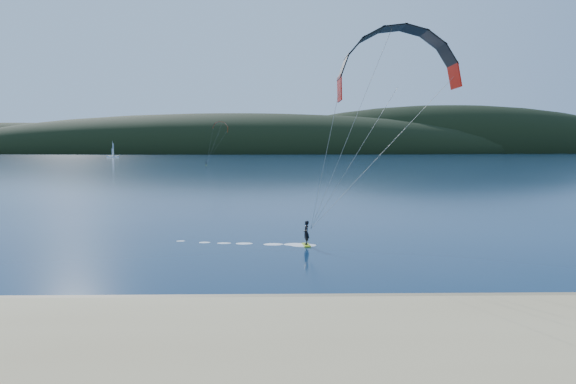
# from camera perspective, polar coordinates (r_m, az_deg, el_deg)

# --- Properties ---
(ground) EXTENTS (1800.00, 1800.00, 0.00)m
(ground) POSITION_cam_1_polar(r_m,az_deg,el_deg) (22.51, -11.99, -15.00)
(ground) COLOR #08223E
(ground) RESTS_ON ground
(wet_sand) EXTENTS (220.00, 2.50, 0.10)m
(wet_sand) POSITION_cam_1_polar(r_m,az_deg,el_deg) (26.71, -10.15, -11.67)
(wet_sand) COLOR #947E56
(wet_sand) RESTS_ON ground
(headland) EXTENTS (1200.00, 310.00, 140.00)m
(headland) POSITION_cam_1_polar(r_m,az_deg,el_deg) (766.12, -1.44, 4.23)
(headland) COLOR black
(headland) RESTS_ON ground
(kitesurfer_near) EXTENTS (21.10, 6.77, 14.39)m
(kitesurfer_near) POSITION_cam_1_polar(r_m,az_deg,el_deg) (37.94, 11.26, 10.49)
(kitesurfer_near) COLOR #B7E01A
(kitesurfer_near) RESTS_ON ground
(kitesurfer_far) EXTENTS (10.64, 5.13, 17.92)m
(kitesurfer_far) POSITION_cam_1_polar(r_m,az_deg,el_deg) (228.01, -7.35, 6.68)
(kitesurfer_far) COLOR #B7E01A
(kitesurfer_far) RESTS_ON ground
(sailboat) EXTENTS (8.98, 5.84, 12.89)m
(sailboat) POSITION_cam_1_polar(r_m,az_deg,el_deg) (439.92, -18.40, 3.69)
(sailboat) COLOR white
(sailboat) RESTS_ON ground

